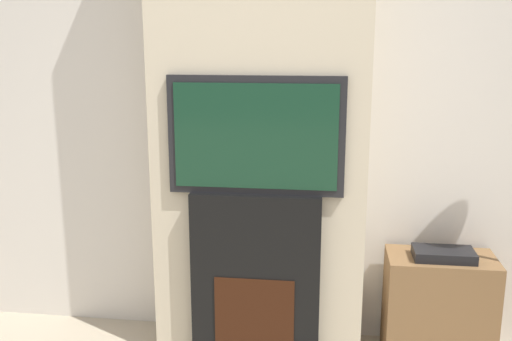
% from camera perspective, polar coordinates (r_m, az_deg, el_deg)
% --- Properties ---
extents(wall_back, '(6.00, 0.06, 2.70)m').
position_cam_1_polar(wall_back, '(3.08, 0.91, 7.42)').
color(wall_back, silver).
rests_on(wall_back, ground_plane).
extents(chimney_breast, '(1.07, 0.35, 2.70)m').
position_cam_1_polar(chimney_breast, '(2.88, 0.45, 7.03)').
color(chimney_breast, beige).
rests_on(chimney_breast, ground_plane).
extents(fireplace, '(0.65, 0.15, 0.91)m').
position_cam_1_polar(fireplace, '(2.94, -0.00, -10.98)').
color(fireplace, black).
rests_on(fireplace, ground_plane).
extents(television, '(0.85, 0.07, 0.57)m').
position_cam_1_polar(television, '(2.72, -0.01, 3.50)').
color(television, black).
rests_on(television, fireplace).
extents(media_stand, '(0.54, 0.31, 0.62)m').
position_cam_1_polar(media_stand, '(3.19, 17.76, -12.85)').
color(media_stand, brown).
rests_on(media_stand, ground_plane).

